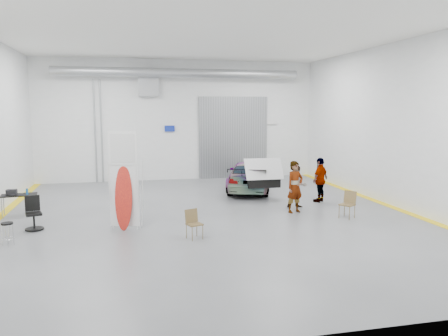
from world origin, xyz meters
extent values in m
plane|color=#5C5F64|center=(0.00, 0.00, 0.00)|extent=(16.00, 16.00, 0.00)
cube|color=silver|center=(7.00, 0.00, 3.00)|extent=(0.02, 16.00, 6.00)
cube|color=silver|center=(0.00, 8.00, 3.00)|extent=(14.00, 0.02, 6.00)
cube|color=silver|center=(0.00, -8.00, 3.00)|extent=(14.00, 0.02, 6.00)
cube|color=white|center=(0.00, 0.00, 6.00)|extent=(14.00, 16.00, 0.02)
cube|color=gray|center=(2.80, 7.92, 2.10)|extent=(3.60, 0.12, 4.20)
cube|color=#919499|center=(-1.50, 7.92, 4.80)|extent=(1.00, 0.50, 1.20)
cylinder|color=#919499|center=(0.00, 7.40, 5.30)|extent=(11.90, 0.44, 0.44)
cube|color=#122898|center=(-0.50, 7.92, 2.60)|extent=(0.50, 0.04, 0.30)
cube|color=white|center=(4.80, 7.92, 2.90)|extent=(0.70, 0.04, 0.25)
cylinder|color=#919499|center=(-3.80, 7.92, 2.50)|extent=(0.08, 0.08, 5.00)
cylinder|color=#919499|center=(-4.10, 7.92, 2.50)|extent=(0.08, 0.08, 5.00)
cube|color=yellow|center=(6.85, 0.00, 0.01)|extent=(0.30, 16.00, 0.01)
imported|color=white|center=(2.61, 4.22, 0.65)|extent=(3.15, 4.82, 1.30)
imported|color=brown|center=(3.04, -0.06, 0.90)|extent=(0.76, 0.62, 1.81)
imported|color=#446F7D|center=(3.39, 0.62, 0.78)|extent=(0.77, 0.59, 1.55)
imported|color=brown|center=(4.65, 1.37, 0.87)|extent=(1.05, 0.94, 1.73)
cube|color=white|center=(-2.67, -1.01, 1.04)|extent=(0.86, 0.29, 1.88)
ellipsoid|color=red|center=(-2.67, -1.09, 0.99)|extent=(0.57, 0.39, 1.98)
cube|color=white|center=(-2.67, -1.03, 2.45)|extent=(0.83, 0.28, 0.99)
cylinder|color=white|center=(-3.04, -1.01, 1.57)|extent=(0.03, 0.03, 3.13)
cylinder|color=white|center=(-2.31, -1.01, 1.57)|extent=(0.03, 0.03, 3.13)
cube|color=brown|center=(-0.85, -2.40, 0.42)|extent=(0.49, 0.48, 0.04)
cube|color=brown|center=(-0.85, -2.22, 0.63)|extent=(0.39, 0.21, 0.37)
cube|color=brown|center=(4.41, -1.23, 0.46)|extent=(0.58, 0.58, 0.04)
cube|color=brown|center=(4.41, -1.03, 0.69)|extent=(0.31, 0.40, 0.41)
cylinder|color=black|center=(-5.76, -1.93, 0.60)|extent=(0.30, 0.30, 0.04)
torus|color=silver|center=(-5.76, -1.93, 0.20)|extent=(0.32, 0.32, 0.02)
cylinder|color=#919499|center=(-6.75, 1.38, 0.34)|extent=(0.03, 0.03, 0.68)
cylinder|color=#919499|center=(-5.72, 1.38, 0.34)|extent=(0.03, 0.03, 0.68)
cylinder|color=#919499|center=(-6.75, 1.85, 0.34)|extent=(0.03, 0.03, 0.68)
cylinder|color=#919499|center=(-5.72, 1.85, 0.34)|extent=(0.03, 0.03, 0.68)
cube|color=black|center=(-6.24, 1.61, 0.70)|extent=(1.18, 0.69, 0.04)
cylinder|color=#1B5DA7|center=(-5.95, 1.52, 0.82)|extent=(0.08, 0.08, 0.21)
cube|color=black|center=(-6.47, 1.66, 0.80)|extent=(0.33, 0.21, 0.17)
cylinder|color=black|center=(-5.38, -0.48, 0.04)|extent=(0.53, 0.53, 0.04)
cylinder|color=black|center=(-5.38, -0.48, 0.27)|extent=(0.06, 0.06, 0.46)
cube|color=black|center=(-5.38, -0.48, 0.49)|extent=(0.54, 0.54, 0.07)
cube|color=black|center=(-5.38, -0.27, 0.78)|extent=(0.42, 0.17, 0.48)
cube|color=silver|center=(2.61, 2.24, 1.32)|extent=(1.51, 0.92, 0.04)
camera|label=1|loc=(-2.62, -14.06, 3.61)|focal=35.00mm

